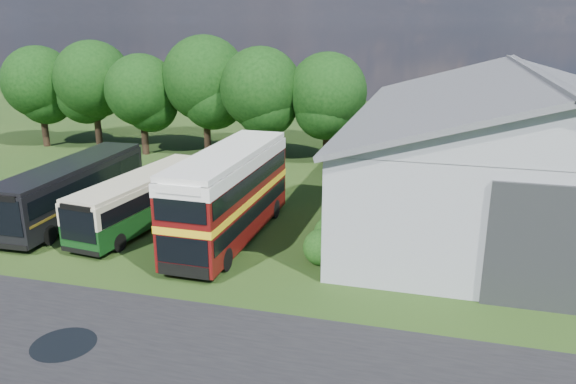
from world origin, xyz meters
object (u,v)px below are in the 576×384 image
(storage_shed, at_px, (524,141))
(bus_green_single, at_px, (143,199))
(bus_maroon_double, at_px, (230,196))
(bus_dark_single, at_px, (73,189))

(storage_shed, distance_m, bus_green_single, 21.28)
(storage_shed, relative_size, bus_maroon_double, 2.32)
(bus_maroon_double, xyz_separation_m, bus_dark_single, (-9.67, 0.82, -0.63))
(storage_shed, bearing_deg, bus_dark_single, -162.82)
(storage_shed, relative_size, bus_green_single, 2.42)
(bus_maroon_double, bearing_deg, bus_dark_single, 176.05)
(bus_dark_single, bearing_deg, storage_shed, 15.63)
(storage_shed, relative_size, bus_dark_single, 2.18)
(storage_shed, xyz_separation_m, bus_dark_single, (-24.14, -7.46, -2.51))
(bus_green_single, distance_m, bus_maroon_double, 5.33)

